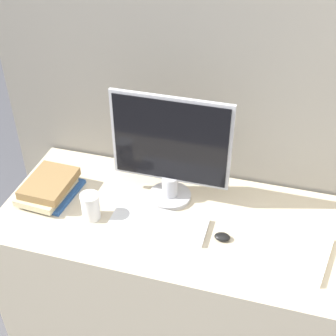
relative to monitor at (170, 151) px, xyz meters
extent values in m
cube|color=gray|center=(0.03, 0.25, -0.10)|extent=(1.86, 0.04, 1.79)
cube|color=beige|center=(0.03, -0.13, -0.62)|extent=(1.46, 0.68, 0.74)
cylinder|color=#B7B7BC|center=(0.00, 0.00, -0.24)|extent=(0.19, 0.19, 0.02)
cylinder|color=#B7B7BC|center=(0.00, 0.00, -0.18)|extent=(0.07, 0.07, 0.09)
cube|color=#B7B7BC|center=(0.00, 0.00, 0.05)|extent=(0.51, 0.02, 0.41)
cube|color=black|center=(0.00, -0.01, 0.05)|extent=(0.48, 0.01, 0.38)
cube|color=silver|center=(0.00, -0.19, -0.24)|extent=(0.41, 0.16, 0.02)
ellipsoid|color=black|center=(0.27, -0.19, -0.24)|extent=(0.07, 0.05, 0.02)
cylinder|color=white|center=(-0.29, -0.22, -0.19)|extent=(0.08, 0.08, 0.11)
cylinder|color=white|center=(-0.29, -0.22, -0.13)|extent=(0.08, 0.08, 0.01)
cube|color=#264C8C|center=(-0.52, -0.12, -0.24)|extent=(0.22, 0.27, 0.02)
cube|color=#C6B78C|center=(-0.53, -0.15, -0.22)|extent=(0.20, 0.26, 0.03)
cube|color=olive|center=(-0.52, -0.13, -0.18)|extent=(0.19, 0.25, 0.04)
cube|color=white|center=(0.58, -0.20, -0.24)|extent=(0.27, 0.30, 0.02)
camera|label=1|loc=(0.43, -1.55, 1.12)|focal=50.00mm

